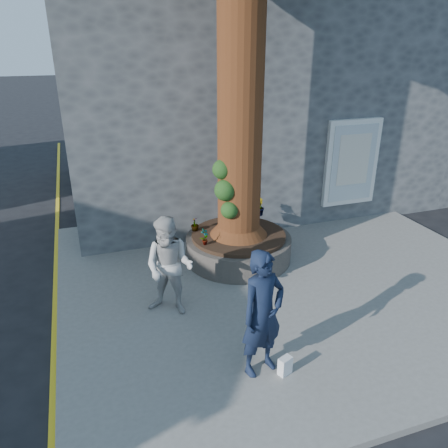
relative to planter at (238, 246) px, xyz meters
name	(u,v)px	position (x,y,z in m)	size (l,w,h in m)	color
ground	(236,320)	(-0.80, -2.00, -0.41)	(120.00, 120.00, 0.00)	black
pavement	(287,277)	(0.70, -1.00, -0.35)	(9.00, 8.00, 0.12)	slate
yellow_line	(55,322)	(-3.85, -1.00, -0.41)	(0.10, 30.00, 0.01)	yellow
stone_shop	(232,89)	(1.70, 5.20, 2.75)	(10.30, 8.30, 6.30)	#46494B
neighbour_shop	(436,86)	(9.70, 5.20, 2.59)	(6.00, 8.00, 6.00)	#46494B
planter	(238,246)	(0.00, 0.00, 0.00)	(2.30, 2.30, 0.60)	black
man	(263,314)	(-0.93, -3.40, 0.67)	(0.70, 0.46, 1.93)	#121B32
woman	(169,267)	(-1.85, -1.52, 0.61)	(0.88, 0.68, 1.80)	#BAB6B2
shopping_bag	(285,366)	(-0.64, -3.61, -0.15)	(0.20, 0.12, 0.28)	white
plant_a	(205,237)	(-0.85, -0.29, 0.48)	(0.19, 0.13, 0.35)	gray
plant_b	(259,207)	(0.85, 0.85, 0.52)	(0.23, 0.22, 0.42)	gray
plant_c	(195,224)	(-0.85, 0.47, 0.46)	(0.17, 0.17, 0.31)	gray
plant_d	(259,210)	(0.85, 0.85, 0.44)	(0.24, 0.21, 0.26)	gray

